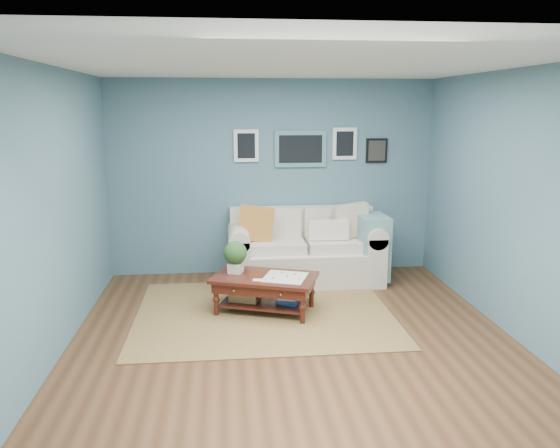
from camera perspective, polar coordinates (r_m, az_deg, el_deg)
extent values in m
plane|color=brown|center=(5.60, 1.53, -12.35)|extent=(5.00, 5.00, 0.00)
plane|color=white|center=(5.11, 1.71, 16.41)|extent=(5.00, 5.00, 0.00)
cube|color=slate|center=(7.64, -0.80, 4.84)|extent=(4.50, 0.02, 2.70)
cube|color=slate|center=(2.81, 8.25, -8.17)|extent=(4.50, 0.02, 2.70)
cube|color=slate|center=(5.38, -22.88, 0.80)|extent=(0.02, 5.00, 2.70)
cube|color=slate|center=(5.91, 23.82, 1.66)|extent=(0.02, 5.00, 2.70)
cube|color=slate|center=(7.62, 2.15, 7.84)|extent=(0.72, 0.03, 0.50)
cube|color=black|center=(7.60, 2.17, 7.83)|extent=(0.60, 0.01, 0.38)
cube|color=white|center=(7.55, -3.55, 8.17)|extent=(0.34, 0.03, 0.44)
cube|color=white|center=(7.72, 6.77, 8.34)|extent=(0.34, 0.03, 0.44)
cube|color=black|center=(7.84, 10.06, 7.57)|extent=(0.30, 0.03, 0.34)
cube|color=brown|center=(6.34, -1.68, -9.25)|extent=(2.89, 2.31, 0.01)
cube|color=beige|center=(7.42, 2.57, -4.28)|extent=(1.51, 0.94, 0.45)
cube|color=beige|center=(7.65, 2.22, -0.07)|extent=(1.98, 0.23, 0.51)
cube|color=beige|center=(7.32, -4.31, -3.67)|extent=(0.26, 0.94, 0.66)
cube|color=beige|center=(7.57, 9.24, -3.27)|extent=(0.26, 0.94, 0.66)
cylinder|color=beige|center=(7.23, -4.35, -1.15)|extent=(0.28, 0.94, 0.28)
cylinder|color=beige|center=(7.49, 9.33, -0.82)|extent=(0.28, 0.94, 0.28)
cube|color=beige|center=(7.23, -0.51, -2.29)|extent=(0.77, 0.60, 0.14)
cube|color=beige|center=(7.35, 5.80, -2.12)|extent=(0.77, 0.60, 0.14)
cube|color=beige|center=(7.46, -0.73, 0.22)|extent=(0.77, 0.13, 0.38)
cube|color=beige|center=(7.58, 5.39, 0.35)|extent=(0.77, 0.13, 0.38)
cube|color=orange|center=(7.16, -2.57, 0.04)|extent=(0.52, 0.18, 0.51)
cube|color=beige|center=(7.41, 7.50, 0.37)|extent=(0.50, 0.19, 0.49)
cube|color=beige|center=(7.24, 5.07, -0.63)|extent=(0.53, 0.13, 0.26)
cube|color=#70A39D|center=(7.41, 9.54, -2.33)|extent=(0.36, 0.59, 0.85)
cube|color=#37100D|center=(6.26, -1.62, -5.62)|extent=(1.31, 1.02, 0.04)
cube|color=#37100D|center=(6.28, -1.61, -6.28)|extent=(1.21, 0.92, 0.11)
cube|color=#37100D|center=(6.36, -1.60, -8.23)|extent=(1.09, 0.80, 0.02)
sphere|color=gold|center=(6.08, -4.85, -6.96)|extent=(0.03, 0.03, 0.03)
sphere|color=gold|center=(5.93, 0.09, -7.39)|extent=(0.03, 0.03, 0.03)
cylinder|color=#37100D|center=(6.24, -6.70, -7.83)|extent=(0.06, 0.06, 0.39)
cylinder|color=#37100D|center=(5.98, 2.37, -8.66)|extent=(0.06, 0.06, 0.39)
cylinder|color=#37100D|center=(6.70, -5.13, -6.38)|extent=(0.06, 0.06, 0.39)
cylinder|color=#37100D|center=(6.46, 3.31, -7.08)|extent=(0.06, 0.06, 0.39)
cube|color=silver|center=(6.38, -4.66, -4.58)|extent=(0.20, 0.20, 0.11)
sphere|color=#26461C|center=(6.33, -4.69, -3.00)|extent=(0.27, 0.27, 0.27)
cube|color=white|center=(6.19, 0.53, -5.58)|extent=(0.59, 0.59, 0.01)
cube|color=tan|center=(6.39, -3.69, -7.12)|extent=(0.38, 0.33, 0.19)
cube|color=#265596|center=(6.29, 0.82, -7.82)|extent=(0.27, 0.24, 0.11)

